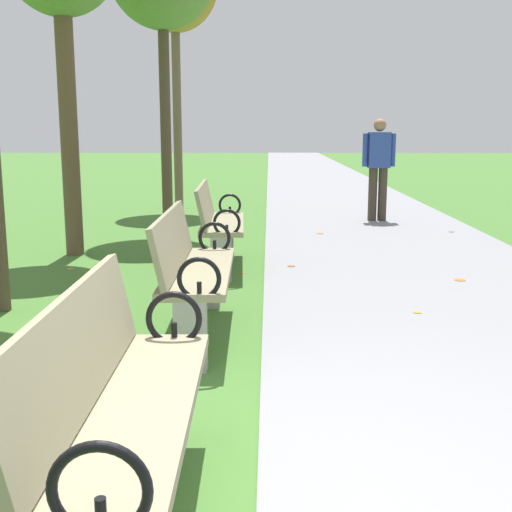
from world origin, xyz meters
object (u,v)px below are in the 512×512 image
park_bench_2 (193,269)px  pedestrian_walking (379,164)px  park_bench_3 (218,223)px  park_bench_1 (118,405)px

park_bench_2 → pedestrian_walking: (2.30, 6.06, 0.44)m
park_bench_3 → pedestrian_walking: (2.30, 3.64, 0.44)m
park_bench_2 → park_bench_3: size_ratio=0.99×
park_bench_3 → pedestrian_walking: pedestrian_walking is taller
park_bench_3 → park_bench_2: bearing=-90.0°
park_bench_2 → park_bench_3: 2.42m
park_bench_2 → pedestrian_walking: pedestrian_walking is taller
park_bench_1 → park_bench_3: (0.00, 4.79, 0.00)m
park_bench_1 → park_bench_2: 2.37m
park_bench_1 → pedestrian_walking: 8.75m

